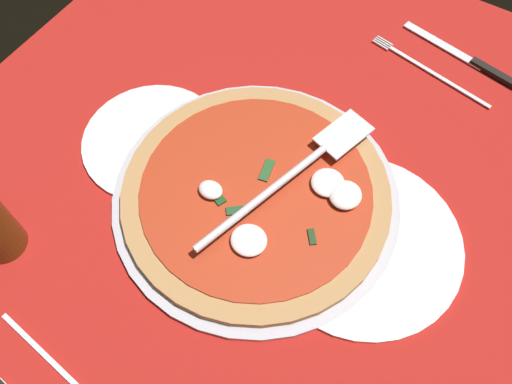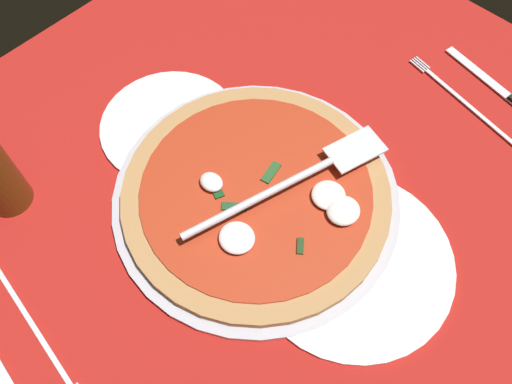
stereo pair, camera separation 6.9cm
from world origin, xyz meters
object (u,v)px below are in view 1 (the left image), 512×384
(dinner_plate_left, at_px, (361,242))
(place_setting_near, at_px, (450,67))
(dinner_plate_right, at_px, (153,141))
(pizza, at_px, (258,193))
(pizza_server, at_px, (290,175))

(dinner_plate_left, xyz_separation_m, place_setting_near, (0.02, -0.34, -0.00))
(dinner_plate_left, xyz_separation_m, dinner_plate_right, (0.32, 0.01, 0.00))
(pizza, distance_m, pizza_server, 0.05)
(dinner_plate_right, bearing_deg, pizza, 179.38)
(place_setting_near, bearing_deg, pizza, 80.63)
(dinner_plate_right, bearing_deg, pizza_server, -171.35)
(dinner_plate_right, xyz_separation_m, pizza, (-0.18, 0.00, 0.02))
(dinner_plate_left, height_order, pizza_server, pizza_server)
(pizza_server, distance_m, place_setting_near, 0.35)
(dinner_plate_right, height_order, place_setting_near, place_setting_near)
(dinner_plate_left, distance_m, pizza_server, 0.13)
(dinner_plate_left, bearing_deg, dinner_plate_right, 2.57)
(pizza, relative_size, place_setting_near, 1.48)
(dinner_plate_left, height_order, pizza, pizza)
(pizza, bearing_deg, dinner_plate_right, -0.62)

